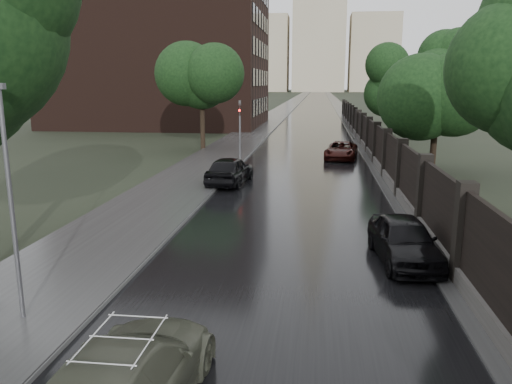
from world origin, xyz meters
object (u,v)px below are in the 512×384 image
tree_right_c (393,85)px  traffic_light (240,125)px  tree_right_b (438,86)px  car_right_far (341,150)px  volga_sedan (124,382)px  tree_left_far (202,81)px  lamp_post (11,204)px  car_right_near (404,240)px  hatchback_left (230,170)px

tree_right_c → traffic_light: size_ratio=1.75×
tree_right_b → tree_right_c: size_ratio=1.00×
tree_right_c → car_right_far: size_ratio=1.62×
volga_sedan → tree_left_far: bearing=-75.5°
car_right_far → volga_sedan: bearing=-91.3°
traffic_light → car_right_far: size_ratio=0.92×
lamp_post → car_right_near: 10.30m
tree_right_b → tree_right_c: bearing=90.0°
hatchback_left → volga_sedan: bearing=100.8°
tree_left_far → hatchback_left: (4.40, -12.90, -4.51)m
tree_left_far → lamp_post: tree_left_far is taller
tree_left_far → car_right_far: (10.45, -3.38, -4.64)m
hatchback_left → car_right_near: bearing=129.1°
tree_right_b → hatchback_left: tree_right_b is taller
hatchback_left → car_right_far: (6.05, 9.53, -0.13)m
volga_sedan → hatchback_left: hatchback_left is taller
tree_right_c → volga_sedan: bearing=-102.9°
lamp_post → hatchback_left: lamp_post is taller
car_right_near → tree_left_far: bearing=109.9°
tree_left_far → lamp_post: (2.60, -28.50, -2.57)m
tree_right_c → hatchback_left: bearing=-115.9°
tree_right_c → traffic_light: (-11.80, -15.01, -2.55)m
traffic_light → car_right_near: bearing=-67.4°
traffic_light → tree_left_far: bearing=126.5°
traffic_light → volga_sedan: bearing=-85.0°
tree_right_b → lamp_post: tree_right_b is taller
lamp_post → volga_sedan: bearing=-39.3°
tree_right_b → traffic_light: tree_right_b is taller
tree_right_b → tree_right_c: (0.00, 18.00, 0.00)m
tree_right_c → hatchback_left: size_ratio=1.63×
tree_left_far → traffic_light: (3.70, -5.01, -2.84)m
tree_left_far → tree_right_b: bearing=-27.3°
tree_right_c → car_right_near: (-4.10, -33.55, -4.28)m
tree_right_c → tree_left_far: bearing=-147.2°
tree_left_far → tree_right_b: tree_left_far is taller
traffic_light → hatchback_left: (0.70, -7.90, -1.66)m
hatchback_left → tree_right_c: bearing=-110.0°
tree_right_b → lamp_post: (-12.90, -20.50, -2.28)m
volga_sedan → lamp_post: bearing=-35.7°
tree_right_c → car_right_far: (-5.05, -13.38, -4.35)m
tree_left_far → car_right_near: tree_left_far is taller
traffic_light → car_right_far: traffic_light is taller
tree_left_far → car_right_near: size_ratio=1.89×
traffic_light → car_right_far: bearing=13.6°
tree_right_c → traffic_light: tree_right_c is taller
traffic_light → lamp_post: bearing=-92.7°
tree_right_c → car_right_far: tree_right_c is taller
tree_left_far → tree_right_b: (15.50, -8.00, -0.29)m
tree_right_c → hatchback_left: (-11.10, -22.90, -4.21)m
tree_left_far → car_right_far: 11.93m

